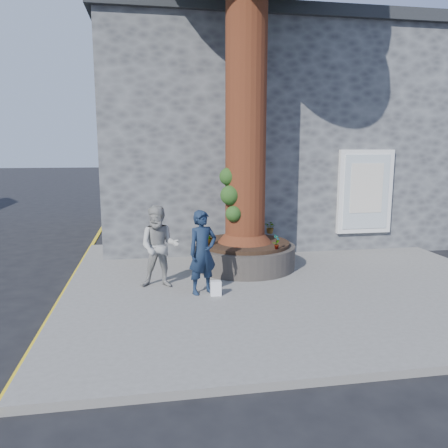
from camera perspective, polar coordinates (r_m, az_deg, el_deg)
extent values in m
plane|color=black|center=(8.20, 0.18, -10.37)|extent=(120.00, 120.00, 0.00)
cube|color=slate|center=(9.45, 8.19, -7.33)|extent=(9.00, 8.00, 0.12)
cube|color=yellow|center=(9.20, -20.26, -8.71)|extent=(0.10, 30.00, 0.01)
cube|color=#434548|center=(15.27, 4.88, 10.46)|extent=(10.00, 8.00, 6.00)
cube|color=black|center=(15.62, 5.06, 22.09)|extent=(10.30, 8.30, 0.30)
cube|color=white|center=(12.16, 17.94, 4.03)|extent=(1.50, 0.12, 2.20)
cube|color=silver|center=(12.10, 18.07, 4.00)|extent=(1.25, 0.04, 1.95)
cube|color=silver|center=(12.08, 18.14, 4.46)|extent=(0.90, 0.02, 1.30)
cylinder|color=black|center=(10.12, 2.71, -4.20)|extent=(2.30, 2.30, 0.52)
cylinder|color=black|center=(10.05, 2.73, -2.54)|extent=(2.04, 2.04, 0.08)
cylinder|color=#4A1612|center=(9.95, 2.92, 19.31)|extent=(0.90, 0.90, 7.50)
cone|color=#4A1612|center=(9.97, 2.74, -0.35)|extent=(1.24, 1.24, 0.70)
sphere|color=#1B4015|center=(9.59, 0.82, 3.78)|extent=(0.44, 0.44, 0.44)
sphere|color=#1B4015|center=(9.56, 1.27, 1.34)|extent=(0.36, 0.36, 0.36)
sphere|color=#1B4015|center=(9.67, 0.58, 6.21)|extent=(0.40, 0.40, 0.40)
imported|color=#142137|center=(8.20, -2.81, -3.72)|extent=(0.68, 0.57, 1.59)
imported|color=#9F9D98|center=(8.65, -8.44, -2.96)|extent=(0.88, 0.74, 1.63)
cube|color=white|center=(8.23, -1.08, -8.39)|extent=(0.20, 0.13, 0.28)
imported|color=gray|center=(9.32, 6.88, -2.31)|extent=(0.20, 0.20, 0.32)
imported|color=gray|center=(10.78, 0.86, -0.33)|extent=(0.25, 0.25, 0.42)
imported|color=gray|center=(9.69, -1.96, -1.71)|extent=(0.22, 0.22, 0.35)
imported|color=gray|center=(11.02, 6.11, -0.42)|extent=(0.37, 0.38, 0.32)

